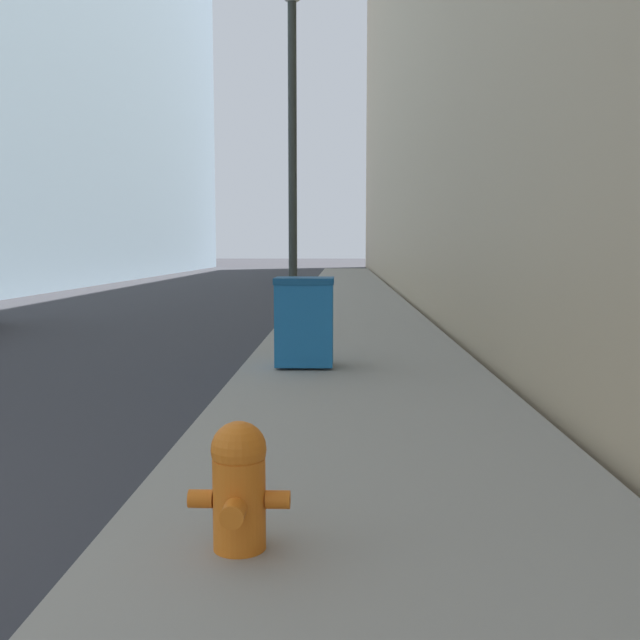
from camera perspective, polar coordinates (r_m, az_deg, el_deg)
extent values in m
cube|color=gray|center=(20.54, 2.53, 1.52)|extent=(3.03, 60.00, 0.13)
cube|color=tan|center=(30.98, 17.92, 23.03)|extent=(12.00, 60.00, 21.81)
cylinder|color=orange|center=(3.63, -6.47, -14.39)|extent=(0.26, 0.26, 0.45)
sphere|color=orange|center=(3.55, -6.52, -10.22)|extent=(0.27, 0.27, 0.27)
cylinder|color=orange|center=(3.52, -6.54, -8.94)|extent=(0.07, 0.07, 0.06)
cylinder|color=orange|center=(3.45, -6.95, -15.11)|extent=(0.11, 0.12, 0.11)
cylinder|color=orange|center=(3.66, -9.51, -13.92)|extent=(0.12, 0.09, 0.09)
cylinder|color=orange|center=(3.60, -3.39, -14.14)|extent=(0.12, 0.09, 0.09)
cube|color=#19609E|center=(8.81, -1.24, -0.35)|extent=(0.70, 0.60, 1.00)
cube|color=navy|center=(8.77, -1.25, 3.16)|extent=(0.72, 0.62, 0.08)
cylinder|color=black|center=(9.14, -3.02, -2.98)|extent=(0.05, 0.16, 0.16)
cylinder|color=black|center=(9.11, 0.72, -3.01)|extent=(0.05, 0.16, 0.16)
cylinder|color=#2D332D|center=(12.58, -2.16, -0.36)|extent=(0.28, 0.28, 0.25)
cylinder|color=#2D332D|center=(12.58, -2.21, 11.94)|extent=(0.15, 0.15, 5.64)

